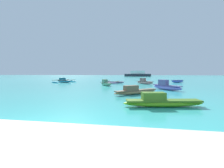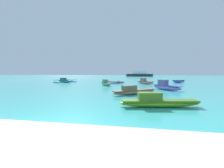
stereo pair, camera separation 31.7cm
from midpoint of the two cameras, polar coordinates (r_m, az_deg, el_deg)
ground_plane at (r=4.70m, az=-32.01°, el=-17.20°), size 240.00×240.00×0.00m
moored_boat_0 at (r=23.39m, az=12.78°, el=0.78°), size 2.56×2.88×0.91m
moored_boat_1 at (r=20.01m, az=-1.90°, el=0.25°), size 2.17×2.84×0.83m
moored_boat_2 at (r=28.16m, az=-17.27°, el=1.17°), size 4.03×4.41×0.84m
moored_boat_3 at (r=11.96m, az=9.05°, el=-2.66°), size 3.57×3.08×0.71m
moored_boat_4 at (r=24.76m, az=0.74°, el=0.69°), size 3.99×3.79×0.35m
moored_boat_5 at (r=7.82m, az=18.12°, el=-6.43°), size 4.04×1.40×0.72m
moored_boat_6 at (r=28.51m, az=24.32°, el=0.98°), size 2.53×1.80×0.47m
moored_boat_7 at (r=15.80m, az=20.29°, el=-0.85°), size 2.61×3.06×1.00m
distant_ferry at (r=76.24m, az=10.53°, el=3.73°), size 12.92×2.84×2.84m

